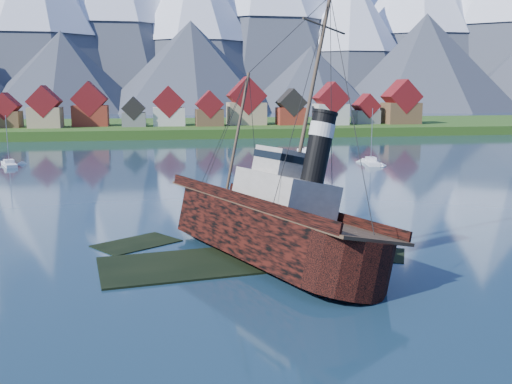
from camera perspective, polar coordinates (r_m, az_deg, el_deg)
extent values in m
plane|color=#183145|center=(54.30, -2.45, -6.42)|extent=(1400.00, 1400.00, 0.00)
cube|color=black|center=(52.20, -5.45, -7.51)|extent=(19.08, 11.42, 1.00)
cube|color=black|center=(59.21, 2.83, -5.39)|extent=(15.15, 9.76, 1.00)
cube|color=black|center=(63.23, -1.72, -4.28)|extent=(11.45, 9.06, 1.00)
cube|color=black|center=(56.26, 9.98, -6.42)|extent=(10.27, 8.34, 1.00)
cube|color=black|center=(59.80, -11.84, -5.46)|extent=(9.42, 8.68, 1.00)
cube|color=black|center=(62.67, 10.70, -4.65)|extent=(6.00, 4.00, 1.00)
cube|color=#224614|center=(222.25, -8.25, 6.07)|extent=(600.00, 80.00, 3.20)
cube|color=#3F3D38|center=(184.38, -7.87, 5.26)|extent=(600.00, 2.50, 2.00)
cube|color=brown|center=(210.68, -23.65, 6.68)|extent=(9.00, 8.00, 5.50)
cube|color=maroon|center=(210.52, -23.73, 7.86)|extent=(9.16, 8.16, 9.16)
cube|color=tan|center=(205.04, -20.30, 7.01)|extent=(10.50, 9.00, 6.80)
cube|color=maroon|center=(204.88, -20.39, 8.48)|extent=(10.69, 9.18, 10.69)
cube|color=maroon|center=(208.99, -16.21, 7.34)|extent=(12.00, 8.50, 7.20)
cube|color=maroon|center=(208.82, -16.29, 8.91)|extent=(12.22, 8.67, 12.22)
cube|color=slate|center=(202.99, -12.10, 7.10)|extent=(8.00, 7.00, 4.80)
cube|color=black|center=(202.83, -12.14, 8.18)|extent=(8.15, 7.14, 8.15)
cube|color=beige|center=(205.87, -8.71, 7.47)|extent=(11.00, 9.50, 6.40)
cube|color=maroon|center=(205.70, -8.75, 8.91)|extent=(11.20, 9.69, 11.20)
cube|color=brown|center=(202.70, -4.69, 7.43)|extent=(9.50, 8.00, 5.80)
cube|color=maroon|center=(202.53, -4.71, 8.73)|extent=(9.67, 8.16, 9.67)
cube|color=tan|center=(209.35, -0.97, 7.85)|extent=(13.50, 10.00, 8.00)
cube|color=maroon|center=(209.19, -0.98, 9.61)|extent=(13.75, 10.20, 13.75)
cube|color=maroon|center=(209.56, 3.52, 7.59)|extent=(10.00, 8.50, 6.20)
cube|color=black|center=(209.40, 3.54, 8.93)|extent=(10.18, 8.67, 10.18)
cube|color=beige|center=(210.36, 7.46, 7.71)|extent=(11.50, 9.00, 7.50)
cube|color=maroon|center=(210.20, 7.50, 9.29)|extent=(11.71, 9.18, 11.71)
cube|color=slate|center=(219.10, 10.92, 7.38)|extent=(9.00, 7.50, 5.00)
cube|color=maroon|center=(218.95, 10.95, 8.46)|extent=(9.16, 7.65, 9.16)
cube|color=brown|center=(222.15, 14.28, 7.65)|extent=(12.50, 10.00, 7.80)
cube|color=maroon|center=(222.00, 14.35, 9.23)|extent=(12.73, 10.20, 12.73)
cone|color=#2D333D|center=(518.32, -21.11, 15.89)|extent=(180.00, 180.00, 150.00)
cone|color=#2D333D|center=(552.39, -13.98, 17.43)|extent=(210.00, 210.00, 180.00)
cone|color=#2D333D|center=(525.78, -6.15, 16.13)|extent=(170.00, 170.00, 145.00)
cone|color=#2D333D|center=(582.44, 0.73, 18.32)|extent=(240.00, 240.00, 200.00)
cone|color=#2D333D|center=(543.13, 9.37, 14.80)|extent=(150.00, 150.00, 125.00)
cone|color=white|center=(545.77, 9.45, 17.41)|extent=(93.00, 93.00, 75.00)
cone|color=#2D333D|center=(603.16, 15.95, 16.23)|extent=(200.00, 200.00, 170.00)
cone|color=#2D333D|center=(629.84, 23.46, 16.44)|extent=(230.00, 230.00, 190.00)
cone|color=#2D333D|center=(430.44, -18.78, 11.18)|extent=(120.00, 120.00, 58.00)
cone|color=#2D333D|center=(421.74, -6.47, 12.22)|extent=(136.00, 136.00, 66.00)
cone|color=#2D333D|center=(440.42, 5.51, 11.11)|extent=(110.00, 110.00, 50.00)
cone|color=#2D333D|center=(469.98, 16.53, 12.21)|extent=(150.00, 150.00, 75.00)
cube|color=black|center=(53.14, 0.60, -4.10)|extent=(7.49, 21.56, 4.49)
cone|color=black|center=(66.60, -1.60, -1.17)|extent=(7.49, 7.49, 7.49)
cylinder|color=black|center=(42.99, 3.26, -7.58)|extent=(7.49, 7.49, 4.49)
cube|color=#4C3826|center=(52.61, 0.61, -1.61)|extent=(7.34, 28.45, 0.27)
cube|color=black|center=(51.99, -3.29, -1.23)|extent=(0.21, 27.55, 0.96)
cube|color=black|center=(53.28, 4.41, -0.97)|extent=(0.21, 27.55, 0.96)
cube|color=#ADA89E|center=(50.75, 0.95, -0.20)|extent=(5.56, 9.09, 3.21)
cube|color=#ADA89E|center=(51.37, 0.73, 3.06)|extent=(3.85, 4.28, 2.35)
cylinder|color=black|center=(46.68, 1.78, 4.58)|extent=(2.03, 2.03, 5.99)
cylinder|color=silver|center=(46.56, 1.79, 6.42)|extent=(2.14, 2.14, 1.18)
cylinder|color=#473828|center=(60.08, -0.88, 6.14)|extent=(0.30, 0.30, 12.84)
cylinder|color=#473828|center=(48.91, 1.23, 12.24)|extent=(0.34, 0.34, 13.91)
cube|color=white|center=(128.53, -23.45, 2.45)|extent=(4.98, 8.62, 1.12)
cube|color=white|center=(128.43, -23.48, 2.84)|extent=(2.57, 2.86, 0.65)
cylinder|color=gray|center=(128.00, -23.62, 4.86)|extent=(0.13, 0.13, 9.73)
cube|color=white|center=(123.20, 11.40, 2.80)|extent=(3.84, 9.25, 1.27)
cube|color=white|center=(123.07, 11.42, 3.26)|extent=(2.40, 2.84, 0.74)
cylinder|color=gray|center=(122.58, 11.50, 5.64)|extent=(0.15, 0.15, 11.00)
cube|color=white|center=(144.81, 5.46, 4.02)|extent=(5.19, 8.80, 1.03)
cube|color=white|center=(144.73, 5.47, 4.34)|extent=(2.65, 2.94, 0.60)
cylinder|color=gray|center=(144.36, 5.50, 5.99)|extent=(0.12, 0.12, 8.96)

